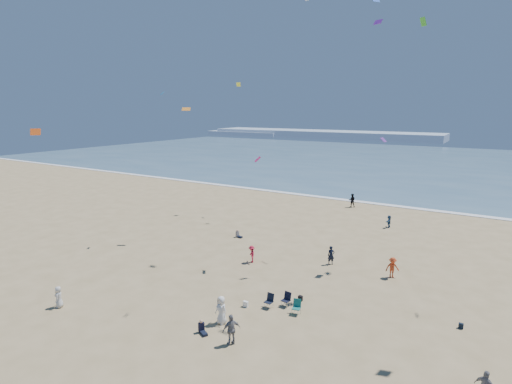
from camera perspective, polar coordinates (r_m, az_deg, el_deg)
The scene contains 11 objects.
ocean at distance 108.35m, azimuth 23.80°, elevation 3.69°, with size 220.00×100.00×0.06m, color #476B84.
surf_line at distance 59.82m, azimuth 17.10°, elevation -1.65°, with size 220.00×1.20×0.08m, color white.
headland_far at distance 196.46m, azimuth 9.33°, elevation 8.17°, with size 110.00×20.00×3.20m, color #7A8EA8.
headland_near at distance 210.56m, azimuth -1.43°, elevation 8.39°, with size 40.00×14.00×2.00m, color #7A8EA8.
standing_flyers at distance 30.71m, azimuth 16.10°, elevation -12.77°, with size 33.76×40.44×1.93m.
seated_group at distance 23.67m, azimuth -6.91°, elevation -21.52°, with size 20.83×28.83×0.84m.
chair_cluster at distance 28.13m, azimuth 3.94°, elevation -15.51°, with size 2.67×1.45×1.00m.
white_tote at distance 28.56m, azimuth -1.49°, elevation -15.71°, with size 0.35×0.20×0.40m, color white.
black_backpack at distance 29.51m, azimuth 6.35°, elevation -14.86°, with size 0.30×0.22×0.38m, color black.
navy_bag at distance 29.08m, azimuth 27.23°, elevation -16.64°, with size 0.28×0.18×0.34m, color black.
kites_aloft at distance 24.97m, azimuth 22.48°, elevation 11.44°, with size 43.57×41.59×26.60m.
Camera 1 is at (13.98, -11.61, 13.37)m, focal length 28.00 mm.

